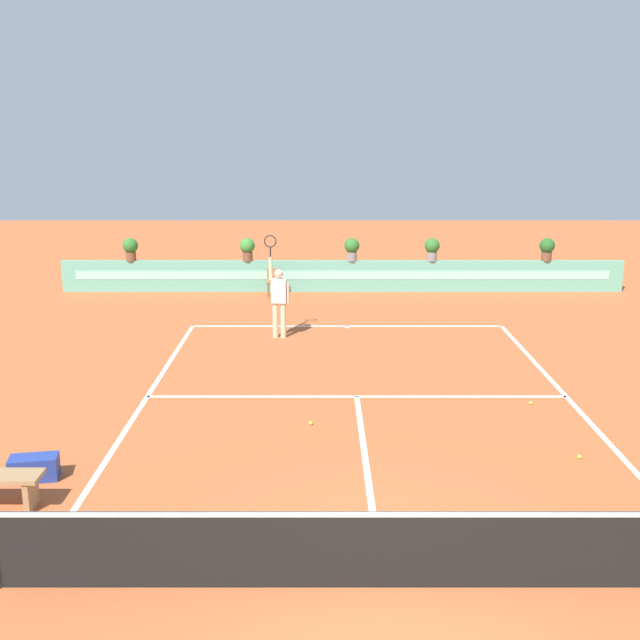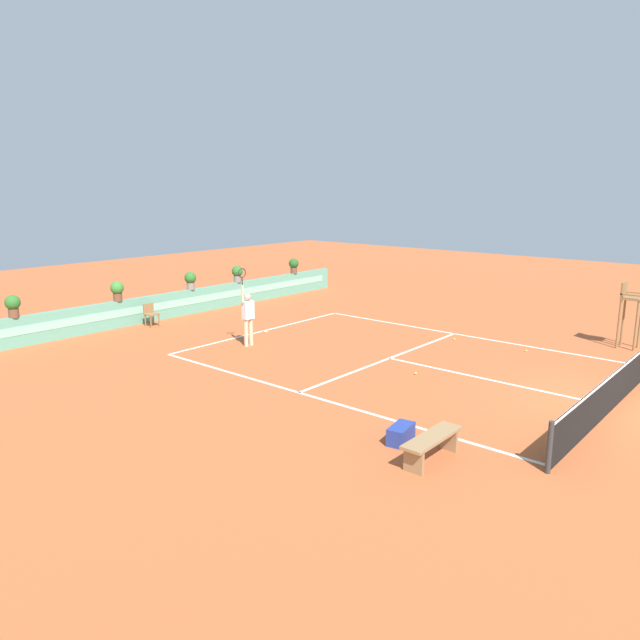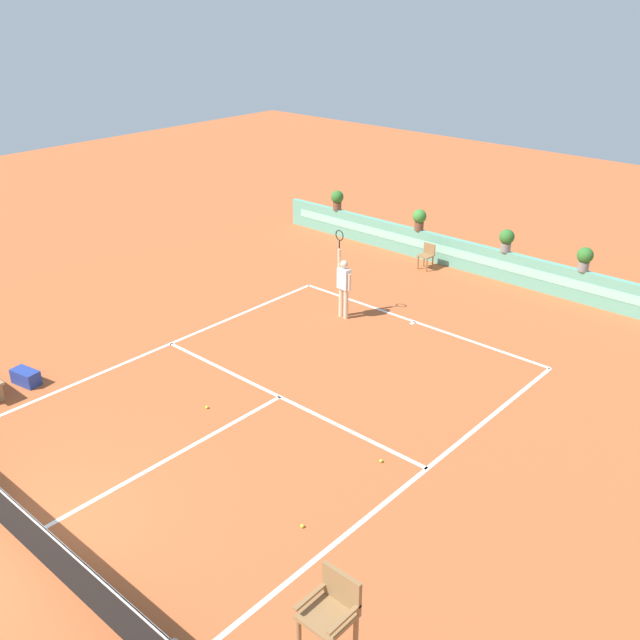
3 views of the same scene
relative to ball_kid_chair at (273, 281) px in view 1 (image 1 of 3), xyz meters
The scene contains 15 objects.
ground_plane 9.91m from the ball_kid_chair, 77.36° to the right, with size 60.00×60.00×0.00m, color #B2562D.
court_lines 9.21m from the ball_kid_chair, 76.39° to the right, with size 8.32×11.94×0.01m.
net 15.81m from the ball_kid_chair, 82.13° to the right, with size 8.92×0.10×1.00m.
back_wall_barrier 2.29m from the ball_kid_chair, 18.64° to the left, with size 18.00×0.21×1.00m.
ball_kid_chair is the anchor object (origin of this frame).
gear_bag 13.19m from the ball_kid_chair, 102.40° to the right, with size 0.70×0.36×0.36m, color navy.
tennis_player 4.93m from the ball_kid_chair, 85.08° to the right, with size 0.62×0.25×2.58m.
tennis_ball_near_baseline 10.81m from the ball_kid_chair, 83.20° to the right, with size 0.07×0.07×0.07m, color #CCE033.
tennis_ball_mid_court 11.14m from the ball_kid_chair, 60.63° to the right, with size 0.07×0.07×0.07m, color #CCE033.
tennis_ball_by_sideline 13.38m from the ball_kid_chair, 65.36° to the right, with size 0.07×0.07×0.07m, color #CCE033.
potted_plant_far_right 8.77m from the ball_kid_chair, ahead, with size 0.48×0.48×0.72m.
potted_plant_centre 2.73m from the ball_kid_chair, 16.56° to the left, with size 0.48×0.48×0.72m.
potted_plant_right 5.16m from the ball_kid_chair, ahead, with size 0.48×0.48×0.72m.
potted_plant_far_left 4.75m from the ball_kid_chair, behind, with size 0.48×0.48×0.72m.
potted_plant_left 1.47m from the ball_kid_chair, 140.00° to the left, with size 0.48×0.48×0.72m.
Camera 1 is at (-0.72, -7.72, 5.10)m, focal length 42.81 mm.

